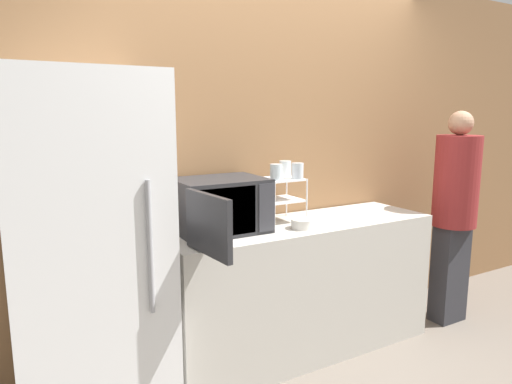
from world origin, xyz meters
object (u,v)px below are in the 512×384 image
(person, at_px, (455,206))
(refrigerator, at_px, (87,254))
(glass_front_right, at_px, (297,171))
(bowl, at_px, (303,224))
(microwave, at_px, (220,206))
(dish_rack, at_px, (281,190))
(glass_front_left, at_px, (276,172))
(glass_back_right, at_px, (285,168))

(person, height_order, refrigerator, refrigerator)
(glass_front_right, height_order, refrigerator, refrigerator)
(refrigerator, bearing_deg, person, -3.64)
(bowl, relative_size, person, 0.09)
(refrigerator, bearing_deg, bowl, -3.87)
(glass_front_right, bearing_deg, microwave, 178.21)
(refrigerator, bearing_deg, dish_rack, 6.65)
(microwave, relative_size, glass_front_left, 7.94)
(glass_front_right, xyz_separation_m, bowl, (-0.06, -0.15, -0.31))
(glass_back_right, relative_size, person, 0.06)
(microwave, relative_size, glass_front_right, 7.94)
(microwave, bearing_deg, glass_front_left, -0.87)
(dish_rack, height_order, glass_front_right, glass_front_right)
(glass_front_right, bearing_deg, dish_rack, 133.43)
(glass_back_right, xyz_separation_m, glass_front_right, (-0.01, -0.15, 0.00))
(glass_back_right, xyz_separation_m, person, (1.28, -0.39, -0.32))
(glass_front_right, distance_m, bowl, 0.35)
(dish_rack, bearing_deg, refrigerator, -173.35)
(person, bearing_deg, bowl, 176.58)
(glass_front_right, xyz_separation_m, person, (1.29, -0.23, -0.32))
(refrigerator, bearing_deg, glass_front_right, 2.92)
(person, bearing_deg, dish_rack, 167.03)
(refrigerator, bearing_deg, glass_front_left, 3.86)
(glass_front_left, bearing_deg, glass_front_right, -4.10)
(glass_front_left, height_order, person, person)
(glass_front_left, bearing_deg, refrigerator, -176.14)
(glass_front_left, relative_size, refrigerator, 0.06)
(dish_rack, xyz_separation_m, refrigerator, (-1.26, -0.15, -0.20))
(glass_front_left, bearing_deg, microwave, 179.13)
(microwave, relative_size, dish_rack, 2.83)
(dish_rack, relative_size, refrigerator, 0.16)
(dish_rack, relative_size, glass_front_left, 2.80)
(bowl, bearing_deg, microwave, 160.75)
(glass_front_right, bearing_deg, bowl, -111.96)
(microwave, height_order, bowl, microwave)
(person, bearing_deg, glass_back_right, 163.18)
(glass_front_left, bearing_deg, person, -9.67)
(dish_rack, xyz_separation_m, person, (1.36, -0.31, -0.19))
(glass_front_left, relative_size, glass_front_right, 1.00)
(glass_front_left, xyz_separation_m, glass_back_right, (0.16, 0.14, 0.00))
(glass_front_right, bearing_deg, glass_front_left, 175.90)
(microwave, xyz_separation_m, glass_front_left, (0.40, -0.01, 0.18))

